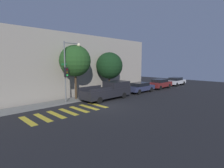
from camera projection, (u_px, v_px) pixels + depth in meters
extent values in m
plane|color=black|center=(105.00, 106.00, 15.91)|extent=(60.00, 60.00, 0.00)
cube|color=slate|center=(80.00, 99.00, 18.77)|extent=(26.00, 1.79, 0.14)
cube|color=#A89E8E|center=(59.00, 66.00, 21.36)|extent=(26.00, 6.00, 7.17)
cube|color=gold|center=(28.00, 121.00, 11.91)|extent=(0.45, 2.60, 0.00)
cube|color=gold|center=(43.00, 118.00, 12.64)|extent=(0.45, 2.60, 0.00)
cube|color=gold|center=(56.00, 115.00, 13.37)|extent=(0.45, 2.60, 0.00)
cube|color=gold|center=(68.00, 112.00, 14.11)|extent=(0.45, 2.60, 0.00)
cube|color=gold|center=(79.00, 109.00, 14.84)|extent=(0.45, 2.60, 0.00)
cube|color=gold|center=(89.00, 107.00, 15.57)|extent=(0.45, 2.60, 0.00)
cube|color=gold|center=(98.00, 105.00, 16.30)|extent=(0.45, 2.60, 0.00)
cylinder|color=slate|center=(65.00, 73.00, 16.56)|extent=(0.12, 0.12, 5.95)
cube|color=black|center=(66.00, 72.00, 16.40)|extent=(0.30, 0.30, 0.90)
cylinder|color=#4C0C0C|center=(67.00, 69.00, 16.26)|extent=(0.18, 0.02, 0.18)
cylinder|color=#593D0A|center=(67.00, 72.00, 16.29)|extent=(0.18, 0.02, 0.18)
cylinder|color=#26E54C|center=(67.00, 75.00, 16.32)|extent=(0.18, 0.02, 0.18)
cube|color=#19662D|center=(65.00, 64.00, 16.46)|extent=(0.70, 0.02, 0.18)
cylinder|color=slate|center=(72.00, 43.00, 16.77)|extent=(1.61, 0.08, 0.08)
sphere|color=#F9E5B2|center=(79.00, 45.00, 17.35)|extent=(0.36, 0.36, 0.36)
cube|color=black|center=(106.00, 92.00, 18.74)|extent=(5.75, 2.04, 0.88)
cube|color=black|center=(116.00, 84.00, 19.76)|extent=(2.59, 1.88, 0.63)
cube|color=black|center=(90.00, 88.00, 18.29)|extent=(2.88, 0.08, 0.28)
cube|color=black|center=(102.00, 89.00, 17.03)|extent=(2.88, 0.08, 0.28)
cylinder|color=black|center=(112.00, 93.00, 20.70)|extent=(0.66, 0.22, 0.66)
cylinder|color=black|center=(124.00, 95.00, 19.39)|extent=(0.66, 0.22, 0.66)
cylinder|color=black|center=(88.00, 98.00, 18.20)|extent=(0.66, 0.22, 0.66)
cylinder|color=black|center=(99.00, 100.00, 16.89)|extent=(0.66, 0.22, 0.66)
cube|color=#2D3351|center=(140.00, 88.00, 23.12)|extent=(4.36, 1.70, 0.56)
cube|color=black|center=(140.00, 84.00, 22.98)|extent=(2.27, 1.50, 0.43)
cylinder|color=black|center=(142.00, 88.00, 24.63)|extent=(0.66, 0.22, 0.66)
cylinder|color=black|center=(151.00, 89.00, 23.56)|extent=(0.66, 0.22, 0.66)
cylinder|color=black|center=(130.00, 90.00, 22.74)|extent=(0.66, 0.22, 0.66)
cylinder|color=black|center=(139.00, 92.00, 21.67)|extent=(0.66, 0.22, 0.66)
cube|color=maroon|center=(160.00, 84.00, 26.62)|extent=(4.37, 1.84, 0.67)
cube|color=black|center=(160.00, 81.00, 26.47)|extent=(2.27, 1.62, 0.45)
cylinder|color=black|center=(160.00, 85.00, 28.19)|extent=(0.66, 0.22, 0.66)
cylinder|color=black|center=(169.00, 86.00, 27.02)|extent=(0.66, 0.22, 0.66)
cylinder|color=black|center=(150.00, 87.00, 26.29)|extent=(0.66, 0.22, 0.66)
cylinder|color=black|center=(160.00, 88.00, 25.13)|extent=(0.66, 0.22, 0.66)
cube|color=silver|center=(176.00, 82.00, 30.39)|extent=(4.45, 1.75, 0.57)
cube|color=black|center=(176.00, 79.00, 30.25)|extent=(2.31, 1.54, 0.48)
cylinder|color=black|center=(175.00, 82.00, 31.94)|extent=(0.66, 0.22, 0.66)
cylinder|color=black|center=(183.00, 83.00, 30.84)|extent=(0.66, 0.22, 0.66)
cylinder|color=black|center=(168.00, 84.00, 30.01)|extent=(0.66, 0.22, 0.66)
cylinder|color=black|center=(176.00, 84.00, 28.91)|extent=(0.66, 0.22, 0.66)
cylinder|color=#42301E|center=(76.00, 86.00, 18.34)|extent=(0.23, 0.23, 2.92)
sphere|color=#234C1E|center=(75.00, 61.00, 18.01)|extent=(3.24, 3.24, 3.24)
cylinder|color=#4C3823|center=(109.00, 85.00, 21.83)|extent=(0.22, 0.22, 2.34)
sphere|color=#143316|center=(109.00, 66.00, 21.53)|extent=(3.28, 3.28, 3.28)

